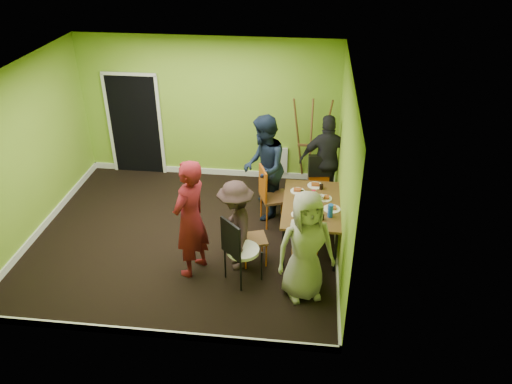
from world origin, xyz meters
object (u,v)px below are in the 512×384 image
dining_table (311,207)px  person_left_far (264,168)px  chair_back_end (320,172)px  person_back_end (327,160)px  blue_bottle (330,211)px  person_front_end (306,246)px  chair_left_far (270,193)px  chair_front_end (305,255)px  chair_bentwood (239,248)px  person_left_near (236,226)px  person_standing (190,219)px  thermos (313,197)px  chair_left_near (249,235)px  orange_bottle (303,194)px  easel (311,144)px

dining_table → person_left_far: person_left_far is taller
chair_back_end → person_back_end: 0.25m
blue_bottle → person_front_end: 0.97m
person_left_far → person_back_end: bearing=111.3°
chair_left_far → chair_front_end: size_ratio=1.26×
chair_bentwood → person_back_end: person_back_end is taller
dining_table → person_left_near: 1.31m
person_standing → person_left_near: 0.69m
chair_back_end → person_standing: (-1.85, -2.12, 0.23)m
person_standing → person_back_end: (1.97, 2.26, -0.07)m
person_left_far → person_front_end: person_left_far is taller
chair_left_far → blue_bottle: bearing=28.3°
thermos → person_back_end: person_back_end is taller
person_front_end → chair_left_near: bearing=123.8°
chair_left_near → dining_table: bearing=106.5°
chair_back_end → person_back_end: bearing=-137.6°
chair_front_end → orange_bottle: bearing=88.0°
blue_bottle → person_standing: size_ratio=0.11×
blue_bottle → person_front_end: person_front_end is taller
thermos → orange_bottle: size_ratio=2.27×
chair_left_near → person_front_end: person_front_end is taller
person_left_far → person_standing: bearing=-33.4°
orange_bottle → person_standing: 1.95m
person_back_end → orange_bottle: bearing=64.8°
chair_left_far → chair_left_near: (-0.21, -1.13, -0.10)m
chair_left_far → chair_left_near: 1.15m
chair_bentwood → thermos: chair_bentwood is taller
chair_front_end → orange_bottle: size_ratio=10.02×
chair_back_end → orange_bottle: chair_back_end is taller
blue_bottle → person_left_near: bearing=-165.0°
orange_bottle → person_left_far: bearing=140.5°
chair_left_far → chair_left_near: bearing=-31.3°
dining_table → orange_bottle: orange_bottle is taller
chair_left_far → blue_bottle: size_ratio=5.17×
person_front_end → person_standing: bearing=148.8°
chair_left_near → person_front_end: bearing=36.1°
chair_front_end → person_standing: (-1.66, 0.07, 0.44)m
blue_bottle → person_back_end: bearing=91.2°
chair_left_near → person_left_near: person_left_near is taller
person_standing → person_front_end: 1.70m
easel → person_front_end: bearing=-90.0°
dining_table → chair_back_end: size_ratio=1.52×
chair_back_end → person_front_end: (-0.19, -2.45, 0.13)m
chair_left_near → orange_bottle: 1.17m
thermos → orange_bottle: (-0.16, 0.18, -0.05)m
dining_table → person_front_end: bearing=-92.8°
chair_bentwood → orange_bottle: (0.87, 1.29, 0.19)m
chair_back_end → person_front_end: bearing=77.6°
orange_bottle → person_left_far: 0.92m
chair_back_end → easel: easel is taller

